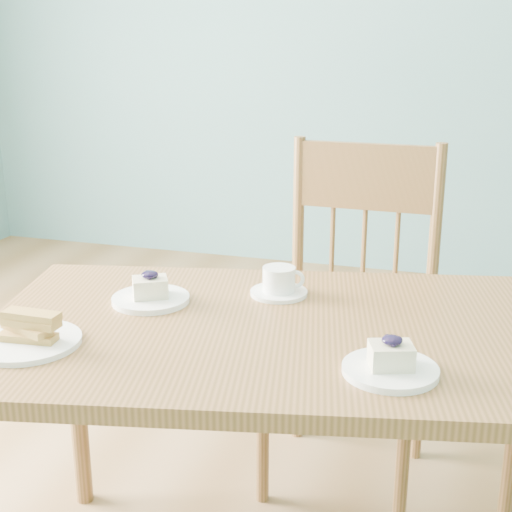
{
  "coord_description": "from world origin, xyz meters",
  "views": [
    {
      "loc": [
        0.45,
        -1.47,
        1.29
      ],
      "look_at": [
        0.02,
        -0.05,
        0.83
      ],
      "focal_mm": 50.0,
      "sensor_mm": 36.0,
      "label": 1
    }
  ],
  "objects_px": {
    "coffee_cup": "(279,283)",
    "biscotti_plate": "(26,335)",
    "dining_chair": "(352,315)",
    "cheesecake_plate_near": "(391,364)",
    "cheesecake_plate_far": "(151,294)",
    "dining_table": "(288,355)"
  },
  "relations": [
    {
      "from": "cheesecake_plate_far",
      "to": "biscotti_plate",
      "type": "height_order",
      "value": "cheesecake_plate_far"
    },
    {
      "from": "cheesecake_plate_far",
      "to": "biscotti_plate",
      "type": "distance_m",
      "value": 0.32
    },
    {
      "from": "dining_table",
      "to": "cheesecake_plate_far",
      "type": "distance_m",
      "value": 0.36
    },
    {
      "from": "cheesecake_plate_far",
      "to": "coffee_cup",
      "type": "height_order",
      "value": "cheesecake_plate_far"
    },
    {
      "from": "coffee_cup",
      "to": "biscotti_plate",
      "type": "bearing_deg",
      "value": -148.27
    },
    {
      "from": "dining_chair",
      "to": "coffee_cup",
      "type": "xyz_separation_m",
      "value": [
        -0.12,
        -0.39,
        0.22
      ]
    },
    {
      "from": "dining_chair",
      "to": "biscotti_plate",
      "type": "xyz_separation_m",
      "value": [
        -0.53,
        -0.81,
        0.21
      ]
    },
    {
      "from": "cheesecake_plate_near",
      "to": "biscotti_plate",
      "type": "height_order",
      "value": "cheesecake_plate_near"
    },
    {
      "from": "dining_chair",
      "to": "coffee_cup",
      "type": "relative_size",
      "value": 7.36
    },
    {
      "from": "dining_table",
      "to": "biscotti_plate",
      "type": "height_order",
      "value": "biscotti_plate"
    },
    {
      "from": "coffee_cup",
      "to": "dining_chair",
      "type": "bearing_deg",
      "value": 58.5
    },
    {
      "from": "dining_table",
      "to": "dining_chair",
      "type": "height_order",
      "value": "dining_chair"
    },
    {
      "from": "cheesecake_plate_near",
      "to": "biscotti_plate",
      "type": "bearing_deg",
      "value": -173.35
    },
    {
      "from": "cheesecake_plate_near",
      "to": "cheesecake_plate_far",
      "type": "bearing_deg",
      "value": 160.07
    },
    {
      "from": "biscotti_plate",
      "to": "dining_chair",
      "type": "bearing_deg",
      "value": 57.1
    },
    {
      "from": "cheesecake_plate_far",
      "to": "dining_table",
      "type": "bearing_deg",
      "value": -7.31
    },
    {
      "from": "cheesecake_plate_near",
      "to": "biscotti_plate",
      "type": "relative_size",
      "value": 0.82
    },
    {
      "from": "dining_chair",
      "to": "biscotti_plate",
      "type": "height_order",
      "value": "dining_chair"
    },
    {
      "from": "dining_chair",
      "to": "cheesecake_plate_near",
      "type": "distance_m",
      "value": 0.78
    },
    {
      "from": "cheesecake_plate_near",
      "to": "dining_table",
      "type": "bearing_deg",
      "value": 144.77
    },
    {
      "from": "dining_table",
      "to": "cheesecake_plate_near",
      "type": "bearing_deg",
      "value": -47.26
    },
    {
      "from": "cheesecake_plate_near",
      "to": "dining_chair",
      "type": "bearing_deg",
      "value": 104.31
    }
  ]
}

